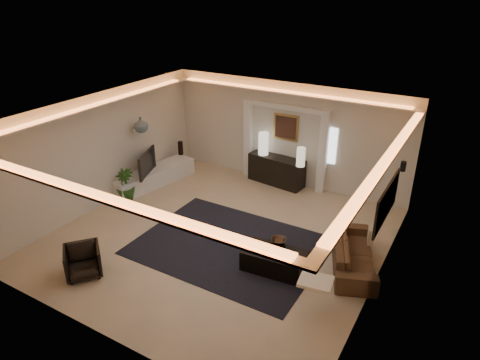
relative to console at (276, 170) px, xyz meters
The scene contains 33 objects.
floor 3.28m from the console, 87.58° to the right, with size 7.00×7.00×0.00m, color tan.
ceiling 4.10m from the console, 87.58° to the right, with size 7.00×7.00×0.00m, color white.
wall_back 1.09m from the console, 61.23° to the left, with size 7.00×7.00×0.00m, color beige.
wall_front 6.83m from the console, 88.84° to the right, with size 7.00×7.00×0.00m, color beige.
wall_left 4.79m from the console, 135.98° to the right, with size 7.00×7.00×0.00m, color beige.
wall_right 4.99m from the console, 41.78° to the right, with size 7.00×7.00×0.00m, color beige.
cove_soffit 3.94m from the console, 87.58° to the right, with size 7.00×7.00×0.04m, color silver.
daylight_slit 1.78m from the console, ahead, with size 0.25×0.03×1.00m, color white.
area_rug 3.51m from the console, 81.15° to the right, with size 4.00×3.00×0.01m, color black.
pilaster_left 1.24m from the console, behind, with size 0.22×0.20×2.20m, color silver.
pilaster_right 1.47m from the console, ahead, with size 0.22×0.20×2.20m, color silver.
alcove_header 1.86m from the console, 47.54° to the left, with size 2.52×0.20×0.12m, color silver.
painting_frame 1.28m from the console, 58.04° to the left, with size 0.74×0.04×0.74m, color tan.
painting_canvas 1.27m from the console, 54.86° to the left, with size 0.62×0.02×0.62m, color #4C2D1E.
art_panel_frame 4.84m from the console, 39.28° to the right, with size 0.04×1.64×0.74m, color black.
art_panel_gold 4.82m from the console, 39.47° to the right, with size 0.02×1.50×0.62m, color tan.
wall_sconce 3.89m from the console, 16.62° to the right, with size 0.12×0.12×0.22m, color black.
wall_niche 3.99m from the console, 150.75° to the right, with size 0.10×0.55×0.04m, color silver.
console is the anchor object (origin of this frame).
lamp_left 0.82m from the console, behind, with size 0.29×0.29×0.64m, color white.
lamp_right 1.10m from the console, 17.35° to the right, with size 0.23×0.23×0.52m, color beige.
media_ledge 3.52m from the console, 148.96° to the right, with size 0.65×2.59×0.49m, color silver.
tv 3.74m from the console, 144.00° to the right, with size 0.15×1.14×0.66m, color black.
figurine 3.07m from the console, behind, with size 0.15×0.15×0.41m, color black.
ginger_jar 3.97m from the console, 144.78° to the right, with size 0.38×0.38×0.40m, color #3F4959.
plant 4.21m from the console, 135.76° to the right, with size 0.48×0.48×0.86m, color #204314.
sofa 4.16m from the console, 41.89° to the right, with size 0.80×2.04×0.60m, color black.
throw_blanket 5.19m from the console, 56.54° to the right, with size 0.58×0.48×0.06m, color silver.
throw_pillow 4.01m from the console, 34.94° to the right, with size 0.11×0.35×0.35m, color tan.
coffee_table 4.11m from the console, 64.64° to the right, with size 1.25×0.68×0.47m, color black.
bowl 3.77m from the console, 63.50° to the right, with size 0.32×0.32×0.08m, color #342114.
magazine 4.27m from the console, 66.27° to the right, with size 0.22×0.16×0.03m, color beige.
armchair 5.95m from the console, 104.10° to the right, with size 0.67×0.69×0.63m, color black.
Camera 1 is at (4.65, -7.04, 5.40)m, focal length 32.32 mm.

